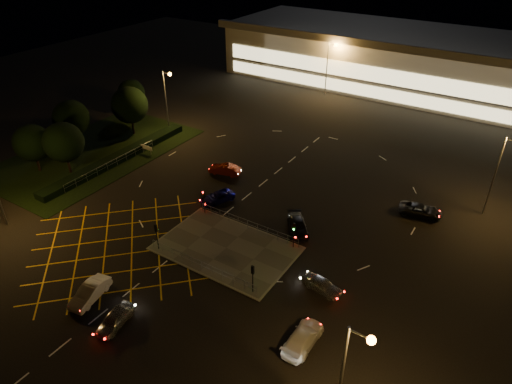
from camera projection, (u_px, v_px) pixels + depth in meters
The scene contains 26 objects.
ground at pixel (222, 233), 51.29m from camera, with size 180.00×180.00×0.00m, color black.
pedestrian_island at pixel (226, 248), 48.90m from camera, with size 14.00×9.00×0.12m, color #4C4944.
grass_verge at pixel (95, 152), 68.42m from camera, with size 18.00×30.00×0.08m, color black.
hedge at pixel (118, 158), 65.88m from camera, with size 2.00×26.00×1.00m, color black.
supermarket at pixel (401, 59), 92.95m from camera, with size 72.00×26.50×10.50m.
streetlight_se at pixel (350, 368), 28.43m from camera, with size 1.78×0.56×10.03m.
streetlight_nw at pixel (167, 93), 71.57m from camera, with size 1.78×0.56×10.03m.
streetlight_ne at pixel (502, 166), 50.98m from camera, with size 1.78×0.56×10.03m.
streetlight_far_left at pixel (329, 62), 86.67m from camera, with size 1.78×0.56×10.03m.
signal_sw at pixel (156, 232), 47.58m from camera, with size 0.28×0.30×3.15m.
signal_se at pixel (253, 274), 42.08m from camera, with size 0.28×0.30×3.15m.
signal_nw at pixel (204, 197), 53.31m from camera, with size 0.28×0.30×3.15m.
signal_ne at pixel (294, 230), 47.81m from camera, with size 0.28×0.30×3.15m.
tree_a at pixel (32, 143), 61.34m from camera, with size 5.04×5.04×6.86m.
tree_b at pixel (71, 118), 67.84m from camera, with size 5.40×5.40×7.35m.
tree_c at pixel (130, 105), 71.58m from camera, with size 5.76×5.76×7.84m.
tree_d at pixel (131, 93), 79.13m from camera, with size 4.68×4.68×6.37m.
tree_e at pixel (63, 142), 60.78m from camera, with size 5.40×5.40×7.35m.
car_near_silver at pixel (115, 319), 39.57m from camera, with size 1.64×4.07×1.39m, color #B4B5BC.
car_queue_white at pixel (90, 292), 42.27m from camera, with size 1.59×4.55×1.50m, color silver.
car_left_blue at pixel (217, 197), 56.57m from camera, with size 2.05×4.46×1.24m, color #110E56.
car_far_dkgrey at pixel (298, 226), 51.34m from camera, with size 1.95×4.79×1.39m, color black.
car_right_silver at pixel (322, 285), 43.24m from camera, with size 1.60×3.97×1.35m, color #A2A5A9.
car_circ_red at pixel (225, 169), 62.51m from camera, with size 1.54×4.43×1.46m, color maroon.
car_east_grey at pixel (421, 210), 54.01m from camera, with size 2.30×4.99×1.39m, color black.
car_approach_white at pixel (303, 338), 37.79m from camera, with size 2.04×5.01×1.45m, color #BCBCBC.
Camera 1 is at (25.43, -32.69, 30.85)m, focal length 32.00 mm.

